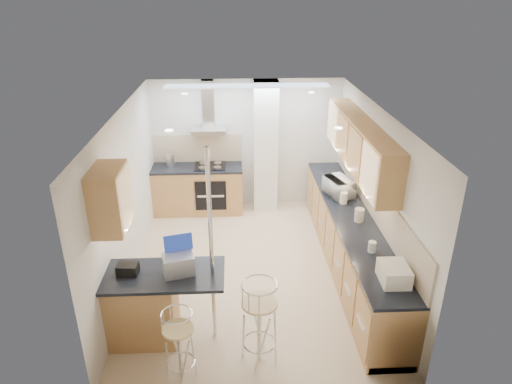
{
  "coord_description": "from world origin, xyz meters",
  "views": [
    {
      "loc": [
        -0.24,
        -5.99,
        4.02
      ],
      "look_at": [
        0.07,
        0.2,
        1.23
      ],
      "focal_mm": 32.0,
      "sensor_mm": 36.0,
      "label": 1
    }
  ],
  "objects_px": {
    "bar_stool_near": "(179,345)",
    "bar_stool_end": "(259,322)",
    "bread_bin": "(394,274)",
    "laptop": "(178,264)",
    "microwave": "(339,187)"
  },
  "relations": [
    {
      "from": "microwave",
      "to": "laptop",
      "type": "bearing_deg",
      "value": 113.6
    },
    {
      "from": "bar_stool_near",
      "to": "bread_bin",
      "type": "xyz_separation_m",
      "value": [
        2.44,
        0.4,
        0.58
      ]
    },
    {
      "from": "microwave",
      "to": "bar_stool_near",
      "type": "relative_size",
      "value": 0.59
    },
    {
      "from": "microwave",
      "to": "bread_bin",
      "type": "height_order",
      "value": "microwave"
    },
    {
      "from": "laptop",
      "to": "bar_stool_near",
      "type": "distance_m",
      "value": 0.9
    },
    {
      "from": "laptop",
      "to": "bread_bin",
      "type": "xyz_separation_m",
      "value": [
        2.48,
        -0.27,
        -0.04
      ]
    },
    {
      "from": "bar_stool_near",
      "to": "microwave",
      "type": "bearing_deg",
      "value": 71.58
    },
    {
      "from": "laptop",
      "to": "bar_stool_end",
      "type": "height_order",
      "value": "laptop"
    },
    {
      "from": "microwave",
      "to": "bar_stool_near",
      "type": "height_order",
      "value": "microwave"
    },
    {
      "from": "laptop",
      "to": "bar_stool_near",
      "type": "height_order",
      "value": "laptop"
    },
    {
      "from": "bar_stool_near",
      "to": "bar_stool_end",
      "type": "height_order",
      "value": "bar_stool_end"
    },
    {
      "from": "bar_stool_near",
      "to": "bar_stool_end",
      "type": "bearing_deg",
      "value": 35.45
    },
    {
      "from": "bar_stool_near",
      "to": "bar_stool_end",
      "type": "relative_size",
      "value": 0.83
    },
    {
      "from": "microwave",
      "to": "laptop",
      "type": "distance_m",
      "value": 3.18
    },
    {
      "from": "bar_stool_end",
      "to": "bread_bin",
      "type": "xyz_separation_m",
      "value": [
        1.55,
        0.17,
        0.49
      ]
    }
  ]
}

